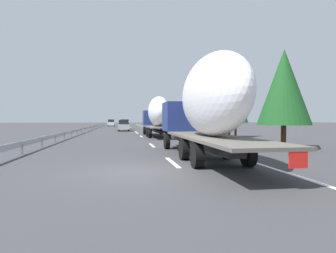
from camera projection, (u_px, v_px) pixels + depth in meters
ground_plane at (124, 131)px, 50.28m from camera, size 260.00×260.00×0.00m
lane_stripe_0 at (172, 162)px, 13.10m from camera, size 3.20×0.20×0.01m
lane_stripe_1 at (152, 145)px, 21.64m from camera, size 3.20×0.20×0.01m
lane_stripe_2 at (141, 136)px, 33.06m from camera, size 3.20×0.20×0.01m
lane_stripe_3 at (137, 133)px, 41.03m from camera, size 3.20×0.20×0.01m
lane_stripe_4 at (136, 132)px, 45.19m from camera, size 3.20×0.20×0.01m
lane_stripe_5 at (132, 129)px, 58.95m from camera, size 3.20×0.20×0.01m
lane_stripe_6 at (131, 127)px, 69.42m from camera, size 3.20×0.20×0.01m
lane_stripe_7 at (129, 126)px, 84.51m from camera, size 3.20×0.20×0.01m
edge_line_right at (152, 129)px, 56.11m from camera, size 110.00×0.20×0.01m
truck_lead at (157, 114)px, 32.71m from camera, size 12.89×2.55×4.49m
truck_trailing at (205, 104)px, 14.08m from camera, size 14.36×2.55×4.93m
car_black_suv at (125, 124)px, 58.27m from camera, size 4.55×1.75×1.96m
car_red_compact at (122, 122)px, 100.76m from camera, size 4.49×1.91×1.90m
car_silver_hatch at (124, 125)px, 48.25m from camera, size 4.61×1.85×1.88m
car_white_van at (111, 123)px, 83.37m from camera, size 4.57×1.92×1.95m
road_sign at (161, 117)px, 51.77m from camera, size 0.10×0.90×3.35m
tree_0 at (236, 97)px, 31.66m from camera, size 2.70×2.70×7.31m
tree_1 at (284, 87)px, 19.23m from camera, size 3.54×3.54×6.70m
tree_2 at (162, 114)px, 70.76m from camera, size 2.88×2.88×5.44m
tree_3 at (229, 100)px, 31.84m from camera, size 3.33×3.33×6.27m
tree_4 at (160, 114)px, 96.56m from camera, size 3.13×3.13×5.73m
guardrail_median at (91, 127)px, 52.25m from camera, size 94.00×0.10×0.76m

